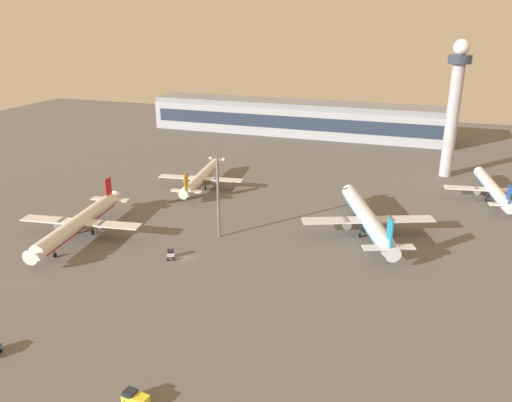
# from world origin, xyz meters

# --- Properties ---
(ground_plane) EXTENTS (416.00, 416.00, 0.00)m
(ground_plane) POSITION_xyz_m (0.00, 0.00, 0.00)
(ground_plane) COLOR #605E5B
(terminal_building) EXTENTS (151.11, 22.40, 16.40)m
(terminal_building) POSITION_xyz_m (-10.31, 148.23, 8.09)
(terminal_building) COLOR #9EA3AD
(terminal_building) RESTS_ON ground
(control_tower) EXTENTS (8.00, 8.00, 49.33)m
(control_tower) POSITION_xyz_m (61.30, 95.27, 28.07)
(control_tower) COLOR #A8A8B2
(control_tower) RESTS_ON ground
(airplane_far_stand) EXTENTS (34.09, 43.66, 11.21)m
(airplane_far_stand) POSITION_xyz_m (-32.18, 2.28, 4.24)
(airplane_far_stand) COLOR silver
(airplane_far_stand) RESTS_ON ground
(airplane_terminal_side) EXTENTS (35.04, 44.41, 11.93)m
(airplane_terminal_side) POSITION_xyz_m (40.89, 29.97, 4.51)
(airplane_terminal_side) COLOR silver
(airplane_terminal_side) RESTS_ON ground
(airplane_mid_apron) EXTENTS (29.90, 38.29, 9.83)m
(airplane_mid_apron) POSITION_xyz_m (-19.36, 51.73, 3.72)
(airplane_mid_apron) COLOR silver
(airplane_mid_apron) RESTS_ON ground
(airplane_taxiway_distant) EXTENTS (30.53, 39.06, 10.04)m
(airplane_taxiway_distant) POSITION_xyz_m (75.68, 71.60, 3.80)
(airplane_taxiway_distant) COLOR white
(airplane_taxiway_distant) RESTS_ON ground
(pushback_tug) EXTENTS (3.08, 3.56, 2.05)m
(pushback_tug) POSITION_xyz_m (-3.07, -0.96, 1.07)
(pushback_tug) COLOR white
(pushback_tug) RESTS_ON ground
(cargo_loader) EXTENTS (4.34, 2.44, 2.25)m
(cargo_loader) POSITION_xyz_m (16.23, -48.23, 1.18)
(cargo_loader) COLOR yellow
(cargo_loader) RESTS_ON ground
(apron_light_west) EXTENTS (4.80, 0.90, 22.46)m
(apron_light_west) POSITION_xyz_m (3.20, 14.90, 13.02)
(apron_light_west) COLOR slate
(apron_light_west) RESTS_ON ground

